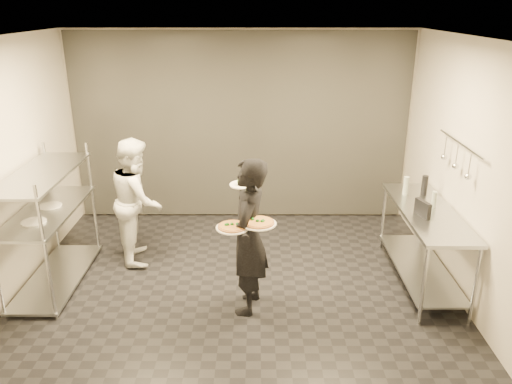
{
  "coord_description": "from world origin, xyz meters",
  "views": [
    {
      "loc": [
        0.24,
        -5.22,
        3.11
      ],
      "look_at": [
        0.23,
        0.1,
        1.1
      ],
      "focal_mm": 35.0,
      "sensor_mm": 36.0,
      "label": 1
    }
  ],
  "objects_px": {
    "waiter": "(248,237)",
    "pizza_plate_near": "(233,227)",
    "bottle_green": "(406,186)",
    "bottle_clear": "(434,200)",
    "bottle_dark": "(424,186)",
    "chef": "(137,200)",
    "prep_counter": "(425,233)",
    "pos_monitor": "(423,208)",
    "pass_rack": "(49,222)",
    "pizza_plate_far": "(259,223)",
    "salad_plate": "(243,183)"
  },
  "relations": [
    {
      "from": "waiter",
      "to": "pizza_plate_near",
      "type": "distance_m",
      "value": 0.33
    },
    {
      "from": "bottle_green",
      "to": "bottle_clear",
      "type": "bearing_deg",
      "value": -63.47
    },
    {
      "from": "bottle_clear",
      "to": "bottle_dark",
      "type": "relative_size",
      "value": 0.79
    },
    {
      "from": "chef",
      "to": "bottle_green",
      "type": "height_order",
      "value": "chef"
    },
    {
      "from": "prep_counter",
      "to": "pos_monitor",
      "type": "height_order",
      "value": "pos_monitor"
    },
    {
      "from": "pass_rack",
      "to": "pos_monitor",
      "type": "distance_m",
      "value": 4.22
    },
    {
      "from": "chef",
      "to": "pos_monitor",
      "type": "distance_m",
      "value": 3.42
    },
    {
      "from": "pizza_plate_far",
      "to": "pass_rack",
      "type": "bearing_deg",
      "value": 163.19
    },
    {
      "from": "pass_rack",
      "to": "bottle_green",
      "type": "relative_size",
      "value": 6.99
    },
    {
      "from": "salad_plate",
      "to": "bottle_dark",
      "type": "xyz_separation_m",
      "value": [
        2.18,
        0.75,
        -0.3
      ]
    },
    {
      "from": "pizza_plate_far",
      "to": "bottle_dark",
      "type": "relative_size",
      "value": 1.39
    },
    {
      "from": "bottle_clear",
      "to": "bottle_green",
      "type": "bearing_deg",
      "value": 116.53
    },
    {
      "from": "chef",
      "to": "pizza_plate_far",
      "type": "relative_size",
      "value": 4.62
    },
    {
      "from": "pos_monitor",
      "to": "bottle_green",
      "type": "xyz_separation_m",
      "value": [
        -0.01,
        0.66,
        0.03
      ]
    },
    {
      "from": "pass_rack",
      "to": "pizza_plate_far",
      "type": "relative_size",
      "value": 4.63
    },
    {
      "from": "pass_rack",
      "to": "waiter",
      "type": "height_order",
      "value": "waiter"
    },
    {
      "from": "pos_monitor",
      "to": "bottle_green",
      "type": "distance_m",
      "value": 0.66
    },
    {
      "from": "pizza_plate_far",
      "to": "prep_counter",
      "type": "bearing_deg",
      "value": 20.85
    },
    {
      "from": "pass_rack",
      "to": "prep_counter",
      "type": "relative_size",
      "value": 0.89
    },
    {
      "from": "pass_rack",
      "to": "pos_monitor",
      "type": "xyz_separation_m",
      "value": [
        4.21,
        -0.17,
        0.24
      ]
    },
    {
      "from": "bottle_green",
      "to": "salad_plate",
      "type": "bearing_deg",
      "value": -158.56
    },
    {
      "from": "pass_rack",
      "to": "prep_counter",
      "type": "xyz_separation_m",
      "value": [
        4.33,
        0.0,
        -0.14
      ]
    },
    {
      "from": "pass_rack",
      "to": "bottle_green",
      "type": "bearing_deg",
      "value": 6.64
    },
    {
      "from": "salad_plate",
      "to": "pos_monitor",
      "type": "relative_size",
      "value": 1.19
    },
    {
      "from": "prep_counter",
      "to": "pos_monitor",
      "type": "relative_size",
      "value": 7.39
    },
    {
      "from": "pass_rack",
      "to": "waiter",
      "type": "bearing_deg",
      "value": -13.59
    },
    {
      "from": "waiter",
      "to": "pos_monitor",
      "type": "relative_size",
      "value": 6.95
    },
    {
      "from": "chef",
      "to": "bottle_dark",
      "type": "height_order",
      "value": "chef"
    },
    {
      "from": "waiter",
      "to": "pizza_plate_far",
      "type": "distance_m",
      "value": 0.32
    },
    {
      "from": "waiter",
      "to": "bottle_clear",
      "type": "relative_size",
      "value": 8.61
    },
    {
      "from": "pass_rack",
      "to": "pos_monitor",
      "type": "height_order",
      "value": "pass_rack"
    },
    {
      "from": "prep_counter",
      "to": "chef",
      "type": "distance_m",
      "value": 3.5
    },
    {
      "from": "pizza_plate_near",
      "to": "bottle_clear",
      "type": "xyz_separation_m",
      "value": [
        2.26,
        0.83,
        -0.04
      ]
    },
    {
      "from": "prep_counter",
      "to": "pos_monitor",
      "type": "distance_m",
      "value": 0.43
    },
    {
      "from": "chef",
      "to": "bottle_clear",
      "type": "relative_size",
      "value": 8.11
    },
    {
      "from": "pass_rack",
      "to": "pos_monitor",
      "type": "bearing_deg",
      "value": -2.25
    },
    {
      "from": "prep_counter",
      "to": "bottle_clear",
      "type": "bearing_deg",
      "value": 40.14
    },
    {
      "from": "prep_counter",
      "to": "bottle_dark",
      "type": "relative_size",
      "value": 7.23
    },
    {
      "from": "chef",
      "to": "pizza_plate_near",
      "type": "distance_m",
      "value": 1.88
    },
    {
      "from": "waiter",
      "to": "bottle_green",
      "type": "bearing_deg",
      "value": 128.75
    },
    {
      "from": "chef",
      "to": "salad_plate",
      "type": "height_order",
      "value": "chef"
    },
    {
      "from": "pizza_plate_far",
      "to": "bottle_dark",
      "type": "distance_m",
      "value": 2.35
    },
    {
      "from": "waiter",
      "to": "pizza_plate_near",
      "type": "height_order",
      "value": "waiter"
    },
    {
      "from": "pizza_plate_near",
      "to": "salad_plate",
      "type": "height_order",
      "value": "salad_plate"
    },
    {
      "from": "prep_counter",
      "to": "bottle_clear",
      "type": "xyz_separation_m",
      "value": [
        0.08,
        0.07,
        0.39
      ]
    },
    {
      "from": "pizza_plate_near",
      "to": "pizza_plate_far",
      "type": "distance_m",
      "value": 0.26
    },
    {
      "from": "pass_rack",
      "to": "salad_plate",
      "type": "height_order",
      "value": "pass_rack"
    },
    {
      "from": "pizza_plate_near",
      "to": "pos_monitor",
      "type": "bearing_deg",
      "value": 16.12
    },
    {
      "from": "bottle_clear",
      "to": "bottle_dark",
      "type": "xyz_separation_m",
      "value": [
        0.01,
        0.4,
        0.03
      ]
    },
    {
      "from": "salad_plate",
      "to": "bottle_clear",
      "type": "height_order",
      "value": "salad_plate"
    }
  ]
}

